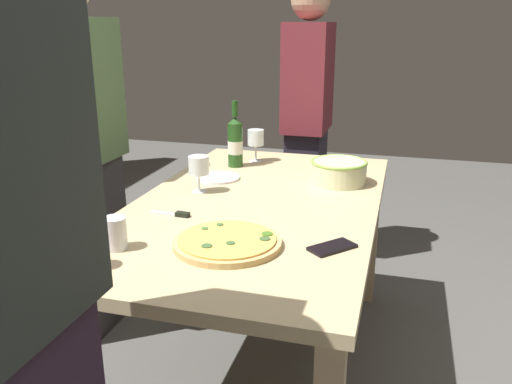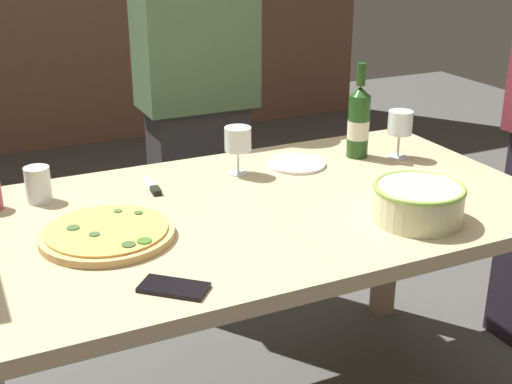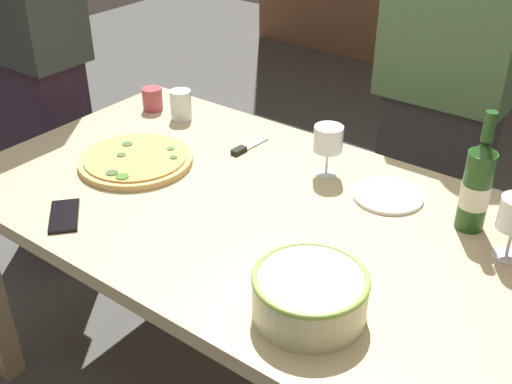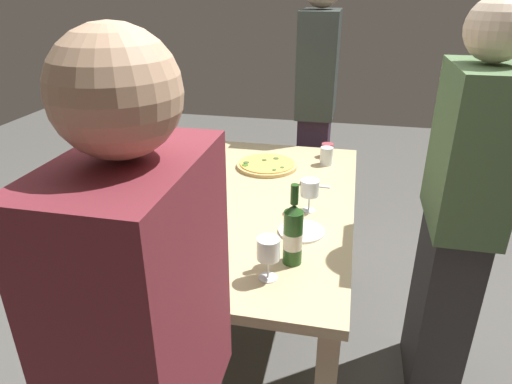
{
  "view_description": "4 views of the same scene",
  "coord_description": "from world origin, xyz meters",
  "px_view_note": "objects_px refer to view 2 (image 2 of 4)",
  "views": [
    {
      "loc": [
        -1.8,
        -0.51,
        1.39
      ],
      "look_at": [
        0.0,
        0.0,
        0.79
      ],
      "focal_mm": 36.93,
      "sensor_mm": 36.0,
      "label": 1
    },
    {
      "loc": [
        -0.74,
        -1.56,
        1.48
      ],
      "look_at": [
        0.0,
        0.0,
        0.79
      ],
      "focal_mm": 48.47,
      "sensor_mm": 36.0,
      "label": 2
    },
    {
      "loc": [
        0.83,
        -1.1,
        1.62
      ],
      "look_at": [
        0.0,
        0.0,
        0.79
      ],
      "focal_mm": 43.94,
      "sensor_mm": 36.0,
      "label": 3
    },
    {
      "loc": [
        1.85,
        0.4,
        1.67
      ],
      "look_at": [
        0.0,
        0.0,
        0.79
      ],
      "focal_mm": 31.71,
      "sensor_mm": 36.0,
      "label": 4
    }
  ],
  "objects_px": {
    "dining_table": "(256,237)",
    "pizza_knife": "(153,188)",
    "cell_phone": "(174,288)",
    "side_plate": "(296,164)",
    "pizza": "(107,234)",
    "wine_glass_by_bottle": "(400,125)",
    "serving_bowl": "(418,201)",
    "wine_bottle": "(359,122)",
    "person_guest_left": "(197,101)",
    "wine_glass_near_pizza": "(238,141)",
    "cup_ceramic": "(38,184)"
  },
  "relations": [
    {
      "from": "cup_ceramic",
      "to": "person_guest_left",
      "type": "relative_size",
      "value": 0.06
    },
    {
      "from": "dining_table",
      "to": "wine_glass_by_bottle",
      "type": "bearing_deg",
      "value": 15.98
    },
    {
      "from": "cell_phone",
      "to": "pizza_knife",
      "type": "distance_m",
      "value": 0.59
    },
    {
      "from": "cell_phone",
      "to": "cup_ceramic",
      "type": "bearing_deg",
      "value": -122.76
    },
    {
      "from": "serving_bowl",
      "to": "person_guest_left",
      "type": "relative_size",
      "value": 0.14
    },
    {
      "from": "serving_bowl",
      "to": "dining_table",
      "type": "bearing_deg",
      "value": 141.6
    },
    {
      "from": "wine_glass_near_pizza",
      "to": "person_guest_left",
      "type": "height_order",
      "value": "person_guest_left"
    },
    {
      "from": "serving_bowl",
      "to": "wine_glass_near_pizza",
      "type": "relative_size",
      "value": 1.6
    },
    {
      "from": "wine_bottle",
      "to": "cell_phone",
      "type": "height_order",
      "value": "wine_bottle"
    },
    {
      "from": "dining_table",
      "to": "person_guest_left",
      "type": "bearing_deg",
      "value": 79.81
    },
    {
      "from": "side_plate",
      "to": "cup_ceramic",
      "type": "bearing_deg",
      "value": 176.91
    },
    {
      "from": "wine_glass_near_pizza",
      "to": "wine_glass_by_bottle",
      "type": "bearing_deg",
      "value": -8.76
    },
    {
      "from": "cell_phone",
      "to": "pizza_knife",
      "type": "xyz_separation_m",
      "value": [
        0.13,
        0.57,
        0.0
      ]
    },
    {
      "from": "side_plate",
      "to": "pizza_knife",
      "type": "xyz_separation_m",
      "value": [
        -0.47,
        -0.01,
        0.0
      ]
    },
    {
      "from": "wine_glass_by_bottle",
      "to": "person_guest_left",
      "type": "xyz_separation_m",
      "value": [
        -0.44,
        0.68,
        -0.03
      ]
    },
    {
      "from": "serving_bowl",
      "to": "wine_glass_by_bottle",
      "type": "distance_m",
      "value": 0.51
    },
    {
      "from": "dining_table",
      "to": "wine_glass_by_bottle",
      "type": "xyz_separation_m",
      "value": [
        0.59,
        0.17,
        0.2
      ]
    },
    {
      "from": "pizza",
      "to": "side_plate",
      "type": "bearing_deg",
      "value": 22.02
    },
    {
      "from": "cup_ceramic",
      "to": "side_plate",
      "type": "distance_m",
      "value": 0.78
    },
    {
      "from": "dining_table",
      "to": "wine_glass_by_bottle",
      "type": "relative_size",
      "value": 10.27
    },
    {
      "from": "dining_table",
      "to": "side_plate",
      "type": "bearing_deg",
      "value": 43.57
    },
    {
      "from": "dining_table",
      "to": "pizza_knife",
      "type": "relative_size",
      "value": 10.52
    },
    {
      "from": "pizza",
      "to": "wine_bottle",
      "type": "height_order",
      "value": "wine_bottle"
    },
    {
      "from": "wine_glass_near_pizza",
      "to": "pizza_knife",
      "type": "relative_size",
      "value": 0.97
    },
    {
      "from": "dining_table",
      "to": "wine_bottle",
      "type": "distance_m",
      "value": 0.57
    },
    {
      "from": "wine_glass_near_pizza",
      "to": "cup_ceramic",
      "type": "distance_m",
      "value": 0.59
    },
    {
      "from": "dining_table",
      "to": "side_plate",
      "type": "distance_m",
      "value": 0.37
    },
    {
      "from": "pizza",
      "to": "wine_glass_by_bottle",
      "type": "relative_size",
      "value": 2.12
    },
    {
      "from": "person_guest_left",
      "to": "wine_bottle",
      "type": "bearing_deg",
      "value": 38.19
    },
    {
      "from": "wine_bottle",
      "to": "side_plate",
      "type": "bearing_deg",
      "value": 178.2
    },
    {
      "from": "cell_phone",
      "to": "wine_bottle",
      "type": "bearing_deg",
      "value": 166.19
    },
    {
      "from": "wine_bottle",
      "to": "side_plate",
      "type": "relative_size",
      "value": 1.64
    },
    {
      "from": "serving_bowl",
      "to": "wine_glass_by_bottle",
      "type": "relative_size",
      "value": 1.52
    },
    {
      "from": "dining_table",
      "to": "pizza",
      "type": "relative_size",
      "value": 4.84
    },
    {
      "from": "cup_ceramic",
      "to": "side_plate",
      "type": "relative_size",
      "value": 0.53
    },
    {
      "from": "person_guest_left",
      "to": "serving_bowl",
      "type": "bearing_deg",
      "value": 19.49
    },
    {
      "from": "wine_glass_near_pizza",
      "to": "pizza_knife",
      "type": "height_order",
      "value": "wine_glass_near_pizza"
    },
    {
      "from": "pizza",
      "to": "cell_phone",
      "type": "height_order",
      "value": "pizza"
    },
    {
      "from": "serving_bowl",
      "to": "person_guest_left",
      "type": "xyz_separation_m",
      "value": [
        -0.18,
        1.11,
        0.03
      ]
    },
    {
      "from": "side_plate",
      "to": "wine_bottle",
      "type": "bearing_deg",
      "value": -1.8
    },
    {
      "from": "dining_table",
      "to": "cell_phone",
      "type": "distance_m",
      "value": 0.5
    },
    {
      "from": "pizza",
      "to": "pizza_knife",
      "type": "xyz_separation_m",
      "value": [
        0.2,
        0.26,
        -0.01
      ]
    },
    {
      "from": "serving_bowl",
      "to": "side_plate",
      "type": "distance_m",
      "value": 0.52
    },
    {
      "from": "serving_bowl",
      "to": "side_plate",
      "type": "height_order",
      "value": "serving_bowl"
    },
    {
      "from": "dining_table",
      "to": "pizza_knife",
      "type": "height_order",
      "value": "pizza_knife"
    },
    {
      "from": "dining_table",
      "to": "serving_bowl",
      "type": "xyz_separation_m",
      "value": [
        0.33,
        -0.27,
        0.15
      ]
    },
    {
      "from": "pizza",
      "to": "wine_bottle",
      "type": "distance_m",
      "value": 0.94
    },
    {
      "from": "serving_bowl",
      "to": "cell_phone",
      "type": "relative_size",
      "value": 1.64
    },
    {
      "from": "wine_glass_by_bottle",
      "to": "dining_table",
      "type": "bearing_deg",
      "value": -164.02
    },
    {
      "from": "wine_glass_near_pizza",
      "to": "side_plate",
      "type": "height_order",
      "value": "wine_glass_near_pizza"
    }
  ]
}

